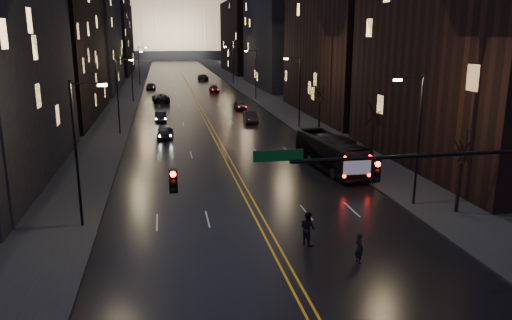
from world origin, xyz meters
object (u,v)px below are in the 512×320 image
traffic_signal (424,179)px  oncoming_car_b (161,116)px  pedestrian_a (359,248)px  receding_car_a (250,117)px  pedestrian_b (308,228)px  bus (331,153)px  oncoming_car_a (165,132)px

traffic_signal → oncoming_car_b: 50.22m
oncoming_car_b → pedestrian_a: 47.36m
traffic_signal → pedestrian_a: 5.26m
receding_car_a → pedestrian_b: bearing=-92.9°
oncoming_car_b → pedestrian_a: pedestrian_a is taller
bus → pedestrian_b: (-6.59, -15.30, -0.52)m
traffic_signal → oncoming_car_a: bearing=107.6°
pedestrian_a → traffic_signal: bearing=-150.2°
receding_car_a → pedestrian_a: (-1.81, -43.14, 0.06)m
oncoming_car_a → pedestrian_b: 32.74m
bus → pedestrian_b: 16.67m
traffic_signal → bus: 20.79m
traffic_signal → pedestrian_b: 7.62m
bus → oncoming_car_b: size_ratio=2.50×
pedestrian_a → pedestrian_b: (-1.97, 2.74, 0.17)m
bus → receding_car_a: (-2.81, 25.09, -0.75)m
traffic_signal → receding_car_a: size_ratio=3.77×
oncoming_car_b → pedestrian_b: (8.14, -43.53, 0.27)m
oncoming_car_b → pedestrian_b: 44.28m
pedestrian_a → pedestrian_b: pedestrian_b is taller
bus → oncoming_car_a: bus is taller
oncoming_car_b → receding_car_a: size_ratio=0.94×
bus → pedestrian_a: bearing=-110.6°
pedestrian_a → bus: bearing=-26.5°
oncoming_car_a → pedestrian_b: size_ratio=2.22×
oncoming_car_a → oncoming_car_b: oncoming_car_a is taller
traffic_signal → pedestrian_a: (-2.03, 2.26, -4.29)m
traffic_signal → oncoming_car_a: 38.89m
receding_car_a → pedestrian_a: pedestrian_a is taller
oncoming_car_a → oncoming_car_b: size_ratio=1.00×
traffic_signal → bus: (2.59, 20.31, -3.60)m
pedestrian_a → oncoming_car_a: bearing=3.5°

